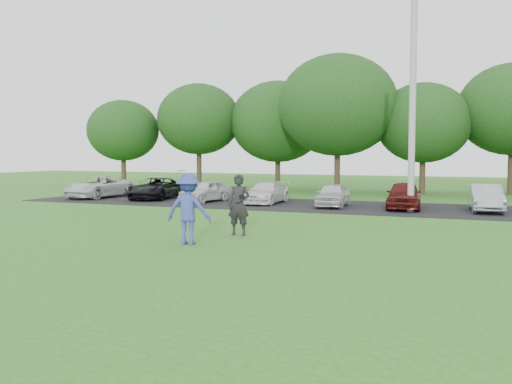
% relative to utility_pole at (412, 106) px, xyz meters
% --- Properties ---
extents(ground, '(100.00, 100.00, 0.00)m').
position_rel_utility_pole_xyz_m(ground, '(-3.77, -11.68, -4.50)').
color(ground, '#2C671D').
rests_on(ground, ground).
extents(parking_lot, '(32.00, 6.50, 0.03)m').
position_rel_utility_pole_xyz_m(parking_lot, '(-3.77, 1.32, -4.49)').
color(parking_lot, black).
rests_on(parking_lot, ground).
extents(utility_pole, '(0.28, 0.28, 9.00)m').
position_rel_utility_pole_xyz_m(utility_pole, '(0.00, 0.00, 0.00)').
color(utility_pole, '#ACABA7').
rests_on(utility_pole, ground).
extents(frisbee_player, '(1.37, 0.91, 2.13)m').
position_rel_utility_pole_xyz_m(frisbee_player, '(-4.61, -11.06, -3.51)').
color(frisbee_player, '#38479F').
rests_on(frisbee_player, ground).
extents(camera_bystander, '(0.73, 0.52, 1.90)m').
position_rel_utility_pole_xyz_m(camera_bystander, '(-4.02, -8.97, -3.55)').
color(camera_bystander, black).
rests_on(camera_bystander, ground).
extents(parked_cars, '(28.65, 4.79, 1.24)m').
position_rel_utility_pole_xyz_m(parked_cars, '(-5.17, 1.17, -3.89)').
color(parked_cars, silver).
rests_on(parked_cars, parking_lot).
extents(tree_row, '(42.39, 9.85, 8.64)m').
position_rel_utility_pole_xyz_m(tree_row, '(-2.26, 11.08, 0.41)').
color(tree_row, '#38281C').
rests_on(tree_row, ground).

